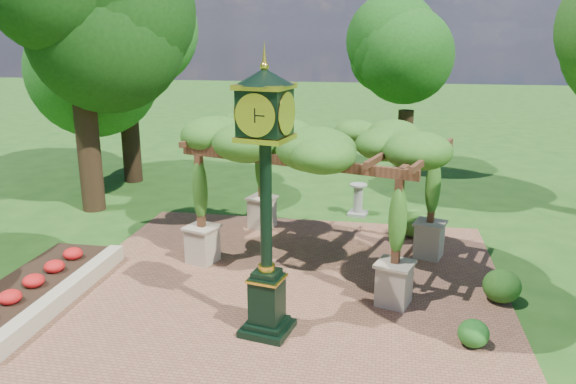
# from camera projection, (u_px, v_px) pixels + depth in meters

# --- Properties ---
(ground) EXTENTS (120.00, 120.00, 0.00)m
(ground) POSITION_uv_depth(u_px,v_px,m) (266.00, 333.00, 11.03)
(ground) COLOR #1E4714
(ground) RESTS_ON ground
(brick_plaza) EXTENTS (10.00, 12.00, 0.04)m
(brick_plaza) POSITION_uv_depth(u_px,v_px,m) (276.00, 309.00, 11.97)
(brick_plaza) COLOR brown
(brick_plaza) RESTS_ON ground
(border_wall) EXTENTS (0.35, 5.00, 0.40)m
(border_wall) POSITION_uv_depth(u_px,v_px,m) (64.00, 295.00, 12.21)
(border_wall) COLOR #C6B793
(border_wall) RESTS_ON ground
(flower_bed) EXTENTS (1.50, 5.00, 0.36)m
(flower_bed) POSITION_uv_depth(u_px,v_px,m) (27.00, 293.00, 12.37)
(flower_bed) COLOR red
(flower_bed) RESTS_ON ground
(pedestal_clock) EXTENTS (1.20, 1.20, 5.18)m
(pedestal_clock) POSITION_uv_depth(u_px,v_px,m) (266.00, 181.00, 10.20)
(pedestal_clock) COLOR black
(pedestal_clock) RESTS_ON brick_plaza
(pergola) EXTENTS (6.67, 5.24, 3.68)m
(pergola) POSITION_uv_depth(u_px,v_px,m) (318.00, 146.00, 13.77)
(pergola) COLOR tan
(pergola) RESTS_ON brick_plaza
(sundial) EXTENTS (0.67, 0.67, 1.04)m
(sundial) POSITION_uv_depth(u_px,v_px,m) (358.00, 202.00, 18.13)
(sundial) COLOR gray
(sundial) RESTS_ON ground
(shrub_front) EXTENTS (0.62, 0.62, 0.52)m
(shrub_front) POSITION_uv_depth(u_px,v_px,m) (474.00, 333.00, 10.44)
(shrub_front) COLOR #1E5C1A
(shrub_front) RESTS_ON brick_plaza
(shrub_mid) EXTENTS (0.99, 0.99, 0.73)m
(shrub_mid) POSITION_uv_depth(u_px,v_px,m) (502.00, 286.00, 12.17)
(shrub_mid) COLOR #255518
(shrub_mid) RESTS_ON brick_plaza
(shrub_back) EXTENTS (1.08, 1.08, 0.79)m
(shrub_back) POSITION_uv_depth(u_px,v_px,m) (414.00, 223.00, 16.11)
(shrub_back) COLOR #32661D
(shrub_back) RESTS_ON brick_plaza
(tree_west_near) EXTENTS (4.76, 4.76, 9.07)m
(tree_west_near) POSITION_uv_depth(u_px,v_px,m) (76.00, 15.00, 17.15)
(tree_west_near) COLOR #372416
(tree_west_near) RESTS_ON ground
(tree_west_far) EXTENTS (4.62, 4.62, 7.70)m
(tree_west_far) POSITION_uv_depth(u_px,v_px,m) (123.00, 45.00, 21.06)
(tree_west_far) COLOR black
(tree_west_far) RESTS_ON ground
(tree_north) EXTENTS (3.63, 3.63, 6.85)m
(tree_north) POSITION_uv_depth(u_px,v_px,m) (409.00, 60.00, 22.55)
(tree_north) COLOR black
(tree_north) RESTS_ON ground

